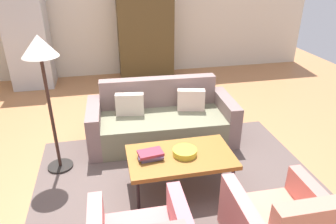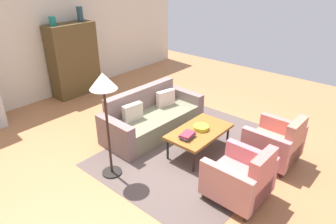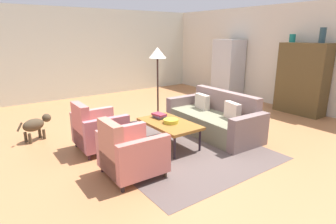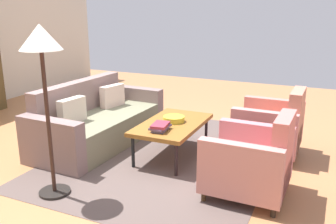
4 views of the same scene
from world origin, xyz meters
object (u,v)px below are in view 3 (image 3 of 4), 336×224
book_stack (159,116)px  vase_tall (292,38)px  armchair_left (97,131)px  vase_round (323,35)px  fruit_bowl (171,121)px  couch (215,119)px  dog (36,125)px  refrigerator (228,69)px  floor_lamp (157,60)px  cabinet (302,79)px  armchair_right (129,154)px  coffee_table (169,124)px

book_stack → vase_tall: size_ratio=1.41×
armchair_left → vase_round: size_ratio=2.46×
fruit_bowl → armchair_left: bearing=-119.1°
couch → armchair_left: size_ratio=2.42×
couch → dog: bearing=63.2°
book_stack → refrigerator: (-1.87, 3.95, 0.43)m
vase_round → floor_lamp: bearing=-120.8°
vase_round → refrigerator: size_ratio=0.19×
cabinet → vase_tall: size_ratio=8.73×
dog → couch: bearing=-49.9°
armchair_right → vase_round: size_ratio=2.46×
floor_lamp → refrigerator: bearing=103.6°
fruit_bowl → dog: fruit_bowl is taller
coffee_table → book_stack: bearing=179.0°
refrigerator → dog: refrigerator is taller
fruit_bowl → book_stack: size_ratio=0.94×
fruit_bowl → book_stack: bearing=179.1°
coffee_table → armchair_left: armchair_left is taller
refrigerator → armchair_right: bearing=-61.2°
couch → refrigerator: refrigerator is taller
fruit_bowl → armchair_right: bearing=-64.7°
cabinet → armchair_right: bearing=-85.8°
fruit_bowl → refrigerator: refrigerator is taller
armchair_right → fruit_bowl: armchair_right is taller
armchair_right → fruit_bowl: 1.30m
armchair_left → refrigerator: 5.40m
fruit_bowl → vase_round: (0.52, 4.05, 1.50)m
coffee_table → refrigerator: size_ratio=0.65×
vase_round → cabinet: bearing=179.2°
coffee_table → floor_lamp: floor_lamp is taller
vase_round → refrigerator: (-2.78, -0.10, -1.05)m
armchair_right → vase_round: vase_round is taller
book_stack → vase_round: (0.91, 4.05, 1.48)m
armchair_left → dog: 1.38m
book_stack → dog: size_ratio=0.43×
couch → armchair_left: 2.43m
dog → cabinet: bearing=-38.9°
book_stack → floor_lamp: size_ratio=0.17×
floor_lamp → dog: 2.90m
couch → book_stack: bearing=75.8°
fruit_bowl → cabinet: bearing=87.7°
armchair_right → vase_round: 5.47m
book_stack → dog: 2.41m
cabinet → floor_lamp: (-1.64, -3.35, 0.54)m
coffee_table → vase_round: vase_round is taller
couch → vase_tall: (-0.19, 2.86, 1.61)m
couch → vase_tall: size_ratio=10.35×
armchair_left → vase_tall: 5.46m
armchair_left → refrigerator: size_ratio=0.48×
armchair_left → fruit_bowl: 1.34m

